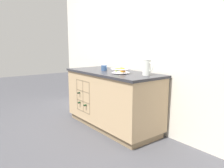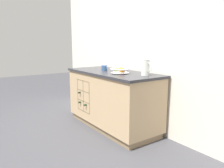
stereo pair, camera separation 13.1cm
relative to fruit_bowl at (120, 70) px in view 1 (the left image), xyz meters
The scene contains 6 objects.
ground_plane 0.97m from the fruit_bowl, behind, with size 14.00×14.00×0.00m, color #424247.
back_wall 0.62m from the fruit_bowl, 119.82° to the left, with size 4.40×0.06×2.55m, color silver.
kitchen_island 0.55m from the fruit_bowl, behind, with size 1.69×0.73×0.89m.
fruit_bowl is the anchor object (origin of this frame).
white_pitcher 0.40m from the fruit_bowl, 21.86° to the left, with size 0.17×0.12×0.21m.
ceramic_mug 0.42m from the fruit_bowl, behind, with size 0.13×0.09×0.09m.
Camera 1 is at (2.65, -2.04, 1.29)m, focal length 35.00 mm.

